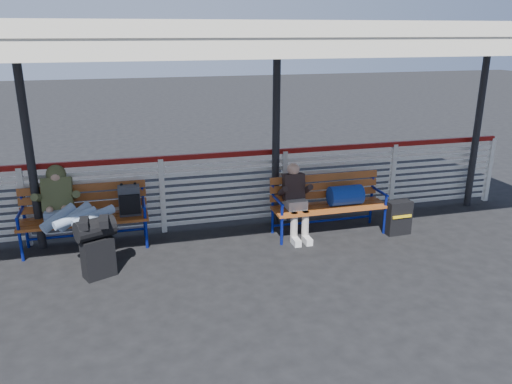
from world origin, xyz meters
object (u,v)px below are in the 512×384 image
object	(u,v)px
luggage_stack	(97,245)
companion_person	(296,200)
suitcase_side	(398,217)
bench_left	(97,208)
bench_right	(335,197)
traveler_man	(70,211)

from	to	relation	value
luggage_stack	companion_person	size ratio (longest dim) A/B	0.70
suitcase_side	luggage_stack	bearing A→B (deg)	-178.45
bench_left	bench_right	xyz separation A→B (m)	(3.58, -0.42, -0.01)
bench_left	luggage_stack	bearing A→B (deg)	-89.15
luggage_stack	bench_right	size ratio (longest dim) A/B	0.45
luggage_stack	companion_person	distance (m)	2.97
suitcase_side	bench_left	bearing A→B (deg)	168.54
bench_right	suitcase_side	distance (m)	1.04
bench_right	companion_person	distance (m)	0.66
luggage_stack	companion_person	world-z (taller)	companion_person
bench_left	companion_person	bearing A→B (deg)	-8.58
traveler_man	suitcase_side	xyz separation A→B (m)	(4.85, -0.37, -0.43)
bench_left	suitcase_side	bearing A→B (deg)	-9.27
traveler_man	companion_person	xyz separation A→B (m)	(3.25, -0.08, -0.10)
bench_left	suitcase_side	xyz separation A→B (m)	(4.52, -0.74, -0.32)
bench_right	suitcase_side	bearing A→B (deg)	-18.37
suitcase_side	companion_person	bearing A→B (deg)	167.28
companion_person	suitcase_side	size ratio (longest dim) A/B	2.13
traveler_man	companion_person	bearing A→B (deg)	-1.33
bench_right	traveler_man	world-z (taller)	traveler_man
bench_right	companion_person	size ratio (longest dim) A/B	1.57
companion_person	traveler_man	bearing A→B (deg)	178.67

